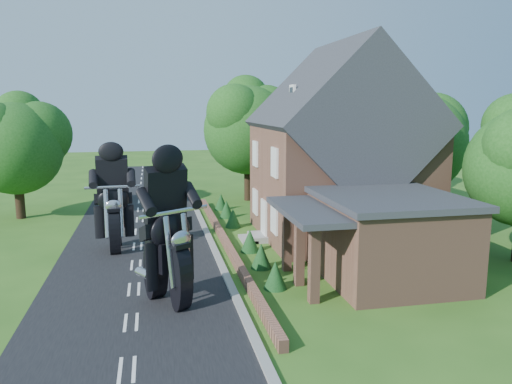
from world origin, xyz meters
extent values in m
plane|color=#2D5A19|center=(0.00, 0.00, 0.00)|extent=(120.00, 120.00, 0.00)
cube|color=black|center=(0.00, 0.00, 0.01)|extent=(7.00, 80.00, 0.02)
cube|color=gray|center=(3.65, 0.00, 0.06)|extent=(0.30, 80.00, 0.12)
cube|color=#925F4A|center=(4.30, 5.00, 0.20)|extent=(0.30, 22.00, 0.40)
cube|color=#925F4A|center=(10.50, 6.00, 3.00)|extent=(8.00, 8.00, 6.00)
cube|color=#2A2C32|center=(10.50, 6.00, 6.00)|extent=(8.48, 8.64, 8.48)
cube|color=#925F4A|center=(12.50, 6.00, 9.20)|extent=(0.60, 0.90, 1.60)
cube|color=white|center=(7.90, 6.00, 7.50)|extent=(0.12, 0.80, 0.90)
cube|color=black|center=(7.84, 6.00, 7.50)|extent=(0.04, 0.55, 0.65)
cube|color=white|center=(6.44, 6.00, 1.05)|extent=(0.10, 1.10, 2.10)
cube|color=gray|center=(6.10, 6.00, 0.15)|extent=(0.80, 1.60, 0.30)
cube|color=gray|center=(5.60, 6.00, 0.07)|extent=(0.80, 1.60, 0.15)
cube|color=white|center=(6.44, 3.80, 1.60)|extent=(0.10, 1.10, 1.40)
cube|color=black|center=(6.42, 3.80, 1.60)|extent=(0.04, 0.92, 1.22)
cube|color=white|center=(6.44, 8.20, 1.60)|extent=(0.10, 1.10, 1.40)
cube|color=black|center=(6.42, 8.20, 1.60)|extent=(0.04, 0.92, 1.22)
cube|color=white|center=(6.44, 3.80, 4.30)|extent=(0.10, 1.10, 1.40)
cube|color=black|center=(6.42, 3.80, 4.30)|extent=(0.04, 0.92, 1.22)
cube|color=white|center=(6.44, 8.20, 4.30)|extent=(0.10, 1.10, 1.40)
cube|color=black|center=(6.42, 8.20, 4.30)|extent=(0.04, 0.92, 1.22)
cube|color=#925F4A|center=(10.00, -0.80, 1.60)|extent=(5.00, 5.60, 3.20)
cube|color=#2A2C32|center=(10.00, -0.80, 3.32)|extent=(5.30, 5.94, 0.24)
cube|color=#2A2C32|center=(6.90, -0.80, 2.95)|extent=(2.60, 5.32, 0.22)
cube|color=#925F4A|center=(6.30, -2.60, 1.40)|extent=(0.35, 0.35, 2.80)
cube|color=#925F4A|center=(6.30, -0.80, 1.40)|extent=(0.35, 0.35, 2.80)
cube|color=#925F4A|center=(6.30, 1.00, 1.40)|extent=(0.35, 0.35, 2.80)
cylinder|color=black|center=(16.50, 8.50, 1.50)|extent=(0.56, 0.56, 3.00)
sphere|color=#194A15|center=(16.50, 8.50, 4.65)|extent=(6.00, 6.00, 6.00)
sphere|color=#194A15|center=(17.85, 9.10, 5.55)|extent=(4.32, 4.32, 4.32)
sphere|color=#194A15|center=(15.45, 7.60, 5.85)|extent=(3.72, 3.72, 3.72)
sphere|color=#194A15|center=(16.60, 9.70, 6.75)|extent=(3.30, 3.30, 3.30)
cylinder|color=black|center=(14.00, 16.00, 1.80)|extent=(0.56, 0.56, 3.60)
sphere|color=#194A15|center=(14.00, 16.00, 5.58)|extent=(7.20, 7.20, 7.20)
sphere|color=#194A15|center=(15.62, 16.72, 6.66)|extent=(5.18, 5.18, 5.18)
sphere|color=#194A15|center=(12.74, 14.92, 7.02)|extent=(4.46, 4.46, 4.46)
sphere|color=#194A15|center=(14.10, 17.44, 8.10)|extent=(3.96, 3.96, 3.96)
cylinder|color=black|center=(8.00, 17.00, 1.70)|extent=(0.56, 0.56, 3.40)
sphere|color=#194A15|center=(8.00, 17.00, 5.16)|extent=(6.40, 6.40, 6.40)
sphere|color=#194A15|center=(9.44, 17.64, 6.12)|extent=(4.61, 4.61, 4.61)
sphere|color=#194A15|center=(6.88, 16.04, 6.44)|extent=(3.97, 3.97, 3.97)
sphere|color=#194A15|center=(8.10, 18.28, 7.40)|extent=(3.52, 3.52, 3.52)
cylinder|color=black|center=(-7.00, 14.00, 1.40)|extent=(0.56, 0.56, 2.80)
sphere|color=#194A15|center=(-7.00, 14.00, 4.34)|extent=(5.60, 5.60, 5.60)
sphere|color=#194A15|center=(-5.74, 14.56, 5.18)|extent=(4.03, 4.03, 4.03)
sphere|color=#194A15|center=(-6.90, 15.12, 6.30)|extent=(3.08, 3.08, 3.08)
cone|color=#123A17|center=(5.30, -1.00, 0.55)|extent=(0.90, 0.90, 1.10)
cone|color=#123A17|center=(5.30, 1.50, 0.55)|extent=(0.90, 0.90, 1.10)
cone|color=#123A17|center=(5.30, 4.00, 0.55)|extent=(0.90, 0.90, 1.10)
cone|color=#123A17|center=(5.30, 9.00, 0.55)|extent=(0.90, 0.90, 1.10)
cone|color=#123A17|center=(5.30, 11.50, 0.55)|extent=(0.90, 0.90, 1.10)
cone|color=#123A17|center=(5.30, 14.00, 0.55)|extent=(0.90, 0.90, 1.10)
camera|label=1|loc=(0.83, -18.64, 6.92)|focal=35.00mm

